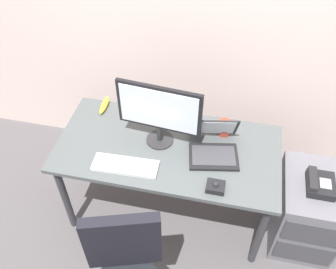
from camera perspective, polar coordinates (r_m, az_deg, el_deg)
name	(u,v)px	position (r m, az deg, el deg)	size (l,w,h in m)	color
ground_plane	(168,207)	(2.99, 0.00, -11.16)	(8.00, 8.00, 0.00)	#4C494B
desk	(168,155)	(2.48, 0.00, -3.19)	(1.46, 0.71, 0.71)	#474D4E
file_cabinet	(307,211)	(2.80, 20.57, -10.95)	(0.42, 0.53, 0.60)	slate
desk_phone	(320,184)	(2.53, 22.33, -7.05)	(0.17, 0.20, 0.09)	black
monitor_main	(159,111)	(2.28, -1.39, 3.59)	(0.54, 0.18, 0.45)	#262628
keyboard	(125,165)	(2.32, -6.59, -4.76)	(0.41, 0.15, 0.03)	silver
laptop	(214,146)	(2.38, 7.03, -1.73)	(0.36, 0.37, 0.22)	black
trackball_mouse	(215,187)	(2.21, 7.33, -7.96)	(0.11, 0.09, 0.07)	black
coffee_mug	(225,128)	(2.50, 8.72, 1.04)	(0.10, 0.09, 0.11)	#99362A
banana	(104,105)	(2.73, -9.77, 4.51)	(0.19, 0.04, 0.04)	yellow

